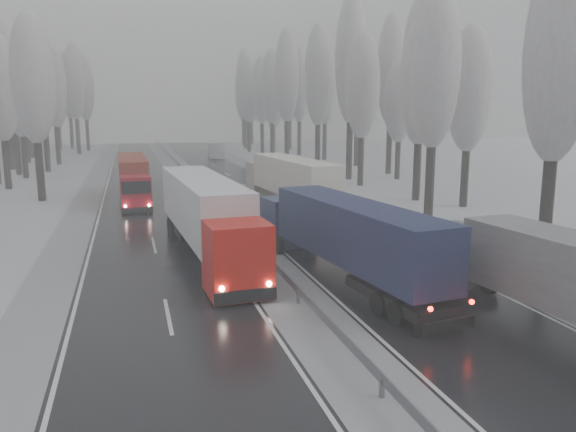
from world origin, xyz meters
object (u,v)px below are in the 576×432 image
box_truck_distant (216,150)px  truck_red_white (206,213)px  truck_red_red (133,175)px  truck_cream_box (289,179)px  truck_blue_box (343,233)px

box_truck_distant → truck_red_white: (-9.96, -62.81, 1.10)m
box_truck_distant → truck_red_red: size_ratio=0.50×
box_truck_distant → truck_red_red: truck_red_red is taller
truck_cream_box → truck_blue_box: bearing=-103.7°
truck_blue_box → truck_red_white: size_ratio=0.90×
box_truck_distant → truck_red_white: truck_red_white is taller
truck_blue_box → truck_red_white: bearing=127.6°
truck_blue_box → truck_cream_box: 19.88m
truck_cream_box → truck_red_white: bearing=-126.4°
box_truck_distant → truck_cream_box: bearing=-87.3°
truck_red_red → truck_cream_box: bearing=-33.6°
truck_blue_box → truck_cream_box: (2.97, 19.65, 0.16)m
box_truck_distant → truck_red_red: 43.20m
truck_blue_box → truck_red_white: truck_red_white is taller
truck_cream_box → box_truck_distant: 48.75m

